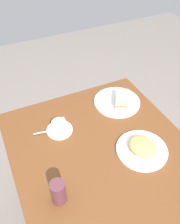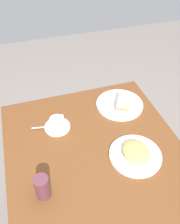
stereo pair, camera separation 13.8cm
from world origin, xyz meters
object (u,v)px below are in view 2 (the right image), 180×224
coffee_cup (57,122)px  side_plate (135,155)px  dining_table (101,173)px  coffee_saucer (57,127)px  sandwich_plate (120,104)px  spoon (44,127)px  drinking_glass (42,187)px  sandwich_front (124,102)px

coffee_cup → side_plate: 0.45m
dining_table → coffee_saucer: size_ratio=8.14×
sandwich_plate → coffee_saucer: (-0.07, 0.40, -0.00)m
sandwich_plate → spoon: spoon is taller
coffee_saucer → drinking_glass: (-0.37, 0.14, 0.05)m
dining_table → sandwich_front: bearing=-37.6°
dining_table → coffee_saucer: (0.30, 0.15, 0.08)m
drinking_glass → sandwich_plate: bearing=-50.3°
coffee_saucer → side_plate: bearing=-133.3°
spoon → drinking_glass: (-0.39, 0.07, 0.05)m
side_plate → drinking_glass: 0.47m
sandwich_front → spoon: (-0.03, 0.48, -0.03)m
drinking_glass → side_plate: bearing=-81.6°
coffee_saucer → spoon: bearing=79.7°
sandwich_front → coffee_cup: size_ratio=1.79×
side_plate → spoon: bearing=51.2°
dining_table → sandwich_front: sandwich_front is taller
dining_table → coffee_saucer: 0.35m
sandwich_front → drinking_glass: 0.69m
dining_table → coffee_saucer: bearing=26.5°
sandwich_plate → drinking_glass: size_ratio=2.37×
dining_table → side_plate: 0.19m
sandwich_front → spoon: bearing=93.2°
coffee_cup → spoon: bearing=80.8°
sandwich_plate → coffee_saucer: sandwich_plate is taller
spoon → drinking_glass: bearing=170.5°
dining_table → drinking_glass: 0.33m
sandwich_front → drinking_glass: size_ratio=1.31×
sandwich_plate → coffee_saucer: 0.40m
dining_table → spoon: size_ratio=11.64×
drinking_glass → dining_table: bearing=-75.6°
dining_table → spoon: (0.31, 0.22, 0.09)m
dining_table → spoon: spoon is taller
coffee_saucer → side_plate: size_ratio=0.55×
dining_table → sandwich_plate: sandwich_plate is taller
coffee_saucer → dining_table: bearing=-153.5°
coffee_cup → side_plate: size_ratio=0.34×
sandwich_front → side_plate: bearing=165.7°
sandwich_plate → side_plate: 0.38m
side_plate → coffee_cup: bearing=46.5°
coffee_saucer → side_plate: (-0.31, -0.32, 0.00)m
coffee_saucer → spoon: spoon is taller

